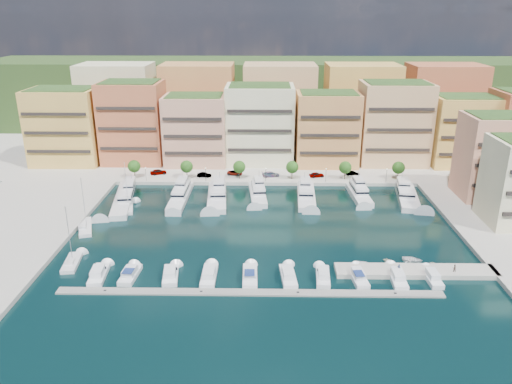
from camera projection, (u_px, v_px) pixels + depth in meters
The scene contains 61 objects.
ground at pixel (266, 227), 120.83m from camera, with size 400.00×400.00×0.00m, color black.
north_quay at pixel (266, 156), 178.99m from camera, with size 220.00×64.00×2.00m, color #9E998E.
hillside at pixel (266, 126), 224.02m from camera, with size 240.00×40.00×58.00m, color #1E3616.
south_pontoon at pixel (249, 293), 92.73m from camera, with size 72.00×2.20×0.35m, color gray.
finger_pier at pixel (415, 273), 99.68m from camera, with size 32.00×5.00×2.00m, color #9E998E.
apartment_0 at pixel (66, 126), 164.23m from camera, with size 22.00×16.50×24.80m.
apartment_1 at pixel (133, 122), 165.39m from camera, with size 20.00×16.50×26.80m.
apartment_2 at pixel (196, 130), 163.85m from camera, with size 20.00×15.50×22.80m.
apartment_3 at pixel (260, 124), 164.85m from camera, with size 22.00×16.50×25.80m.
apartment_4 at pixel (327, 129), 162.95m from camera, with size 20.00×15.50×23.80m.
apartment_5 at pixel (393, 123), 163.94m from camera, with size 22.00×16.50×26.80m.
apartment_6 at pixel (462, 131), 162.38m from camera, with size 20.00×15.50×22.80m.
apartment_east_a at pixel (496, 156), 134.27m from camera, with size 18.00×14.50×22.80m.
backblock_0 at pixel (118, 105), 185.64m from camera, with size 26.00×18.00×30.00m, color #F4ECBC.
backblock_1 at pixel (199, 105), 185.13m from camera, with size 26.00×18.00×30.00m, color tan.
backblock_2 at pixel (279, 106), 184.62m from camera, with size 26.00×18.00×30.00m, color tan.
backblock_3 at pixel (361, 106), 184.12m from camera, with size 26.00×18.00×30.00m, color #E8B955.
backblock_4 at pixel (442, 106), 183.61m from camera, with size 26.00×18.00×30.00m, color #B15F3B.
tree_0 at pixel (134, 166), 151.29m from camera, with size 3.80×3.80×5.65m.
tree_1 at pixel (187, 167), 151.02m from camera, with size 3.80×3.80×5.65m.
tree_2 at pixel (239, 167), 150.75m from camera, with size 3.80×3.80×5.65m.
tree_3 at pixel (292, 167), 150.48m from camera, with size 3.80×3.80×5.65m.
tree_4 at pixel (345, 168), 150.21m from camera, with size 3.80×3.80×5.65m.
tree_5 at pixel (399, 168), 149.94m from camera, with size 3.80×3.80×5.65m.
lamppost_0 at pixel (146, 172), 149.38m from camera, with size 0.30×0.30×4.20m.
lamppost_1 at pixel (206, 172), 149.07m from camera, with size 0.30×0.30×4.20m.
lamppost_2 at pixel (266, 172), 148.77m from camera, with size 0.30×0.30×4.20m.
lamppost_3 at pixel (326, 173), 148.47m from camera, with size 0.30×0.30×4.20m.
lamppost_4 at pixel (387, 173), 148.16m from camera, with size 0.30×0.30×4.20m.
yacht_0 at pixel (124, 197), 136.94m from camera, with size 8.48×26.73×7.30m.
yacht_1 at pixel (181, 195), 138.58m from camera, with size 4.47×21.95×7.30m.
yacht_2 at pixel (217, 194), 138.53m from camera, with size 6.56×21.97×7.30m.
yacht_3 at pixel (258, 192), 140.12m from camera, with size 5.62×17.82×7.30m.
yacht_4 at pixel (306, 195), 138.79m from camera, with size 5.68×20.28×7.30m.
yacht_5 at pixel (359, 193), 139.91m from camera, with size 5.18×17.11×7.30m.
yacht_6 at pixel (407, 195), 138.30m from camera, with size 8.10×20.68×7.30m.
cruiser_0 at pixel (99, 275), 98.12m from camera, with size 3.54×8.55×2.55m.
cruiser_1 at pixel (130, 275), 98.00m from camera, with size 3.29×7.63×2.66m.
cruiser_2 at pixel (171, 275), 97.89m from camera, with size 3.75×8.01×2.55m.
cruiser_3 at pixel (209, 276), 97.75m from camera, with size 2.84×8.72×2.55m.
cruiser_4 at pixel (250, 276), 97.59m from camera, with size 3.02×8.76×2.66m.
cruiser_5 at pixel (288, 276), 97.49m from camera, with size 3.41×8.82×2.55m.
cruiser_6 at pixel (323, 277), 97.38m from camera, with size 3.17×8.13×2.55m.
cruiser_7 at pixel (358, 277), 97.24m from camera, with size 3.41×8.48×2.66m.
cruiser_8 at pixel (397, 277), 97.13m from camera, with size 2.90×9.02×2.55m.
cruiser_9 at pixel (432, 278), 97.03m from camera, with size 2.64×7.66×2.55m.
sailboat_0 at pixel (72, 263), 103.01m from camera, with size 3.85×8.67×13.20m.
sailboat_2 at pixel (128, 208), 131.47m from camera, with size 4.81×9.48×13.20m.
sailboat_1 at pixel (85, 228), 119.76m from camera, with size 6.08×11.09×13.20m.
tender_2 at pixel (412, 260), 104.27m from camera, with size 2.94×4.11×0.85m, color white.
tender_0 at pixel (366, 264), 102.53m from camera, with size 2.54×3.55×0.74m, color silver.
tender_3 at pixel (433, 263), 102.93m from camera, with size 1.18×1.37×0.72m, color beige.
tender_1 at pixel (387, 260), 104.08m from camera, with size 1.50×1.74×0.92m, color beige.
car_0 at pixel (158, 172), 155.69m from camera, with size 2.01×5.00×1.70m, color gray.
car_1 at pixel (204, 175), 153.20m from camera, with size 1.52×4.36×1.44m, color gray.
car_2 at pixel (235, 173), 155.26m from camera, with size 2.21×4.80×1.33m, color gray.
car_3 at pixel (271, 174), 153.57m from camera, with size 2.20×5.41×1.57m, color gray.
car_4 at pixel (317, 175), 153.16m from camera, with size 1.86×4.63×1.58m, color gray.
car_5 at pixel (353, 173), 154.67m from camera, with size 1.41×4.04×1.33m, color gray.
person_0 at pixel (399, 269), 97.48m from camera, with size 0.72×0.47×1.97m, color #283550.
person_1 at pixel (454, 268), 98.12m from camera, with size 0.74×0.58×1.53m, color #4C382E.
Camera 1 is at (-0.34, -110.45, 49.78)m, focal length 35.00 mm.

